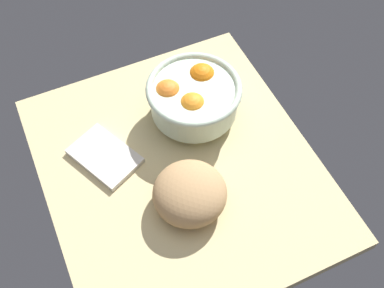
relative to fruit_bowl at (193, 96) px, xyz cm
name	(u,v)px	position (x,y,z in cm)	size (l,w,h in cm)	color
ground_plane	(180,169)	(-11.59, 8.51, -8.44)	(65.96, 58.18, 3.00)	#CDBA83
fruit_bowl	(193,96)	(0.00, 0.00, 0.00)	(21.47, 21.47, 11.28)	silver
bread_loaf	(190,193)	(-20.80, 10.17, -2.64)	(15.29, 15.23, 8.59)	tan
napkin_folded	(105,156)	(-2.76, 22.79, -6.27)	(15.10, 10.00, 1.33)	silver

